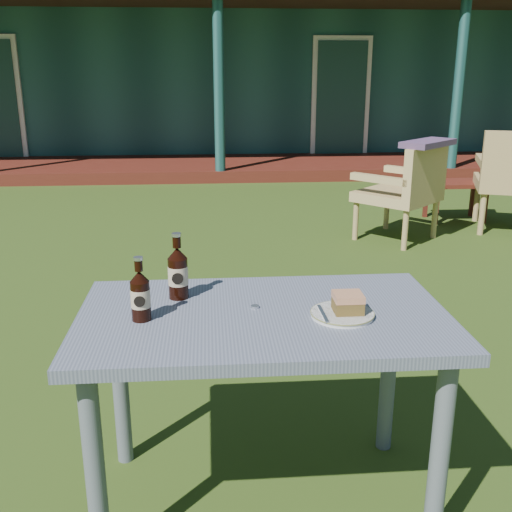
{
  "coord_description": "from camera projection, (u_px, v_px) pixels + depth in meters",
  "views": [
    {
      "loc": [
        -0.17,
        -3.39,
        1.47
      ],
      "look_at": [
        0.0,
        -1.3,
        0.82
      ],
      "focal_mm": 42.0,
      "sensor_mm": 36.0,
      "label": 1
    }
  ],
  "objects": [
    {
      "name": "pavilion",
      "position": [
        214.0,
        64.0,
        12.14
      ],
      "size": [
        15.8,
        8.3,
        3.45
      ],
      "color": "#1B4644",
      "rests_on": "ground"
    },
    {
      "name": "floral_throw",
      "position": [
        428.0,
        143.0,
        5.05
      ],
      "size": [
        0.59,
        0.57,
        0.05
      ],
      "primitive_type": "cube",
      "rotation": [
        0.0,
        0.0,
        3.89
      ],
      "color": "#543A5D",
      "rests_on": "armchair_left"
    },
    {
      "name": "cola_bottle_far",
      "position": [
        140.0,
        295.0,
        1.86
      ],
      "size": [
        0.06,
        0.06,
        0.21
      ],
      "color": "black",
      "rests_on": "cafe_table"
    },
    {
      "name": "fork",
      "position": [
        323.0,
        313.0,
        1.89
      ],
      "size": [
        0.01,
        0.14,
        0.0
      ],
      "primitive_type": "cube",
      "rotation": [
        0.0,
        0.0,
        0.02
      ],
      "color": "silver",
      "rests_on": "plate"
    },
    {
      "name": "plate",
      "position": [
        342.0,
        314.0,
        1.91
      ],
      "size": [
        0.2,
        0.2,
        0.01
      ],
      "color": "silver",
      "rests_on": "cafe_table"
    },
    {
      "name": "bottle_cap",
      "position": [
        255.0,
        307.0,
        1.98
      ],
      "size": [
        0.03,
        0.03,
        0.01
      ],
      "primitive_type": "cylinder",
      "color": "silver",
      "rests_on": "cafe_table"
    },
    {
      "name": "side_table",
      "position": [
        456.0,
        187.0,
        6.06
      ],
      "size": [
        0.6,
        0.4,
        0.4
      ],
      "color": "#511C13",
      "rests_on": "ground"
    },
    {
      "name": "cake_slice",
      "position": [
        348.0,
        302.0,
        1.9
      ],
      "size": [
        0.09,
        0.09,
        0.06
      ],
      "color": "brown",
      "rests_on": "plate"
    },
    {
      "name": "cola_bottle_near",
      "position": [
        178.0,
        272.0,
        2.04
      ],
      "size": [
        0.07,
        0.07,
        0.23
      ],
      "color": "black",
      "rests_on": "cafe_table"
    },
    {
      "name": "cafe_table",
      "position": [
        263.0,
        341.0,
        1.97
      ],
      "size": [
        1.2,
        0.7,
        0.72
      ],
      "color": "slate",
      "rests_on": "ground"
    },
    {
      "name": "ground",
      "position": [
        239.0,
        321.0,
        3.68
      ],
      "size": [
        80.0,
        80.0,
        0.0
      ],
      "primitive_type": "plane",
      "color": "#334916"
    },
    {
      "name": "armchair_left",
      "position": [
        406.0,
        188.0,
        5.28
      ],
      "size": [
        0.87,
        0.87,
        0.86
      ],
      "color": "tan",
      "rests_on": "ground"
    }
  ]
}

